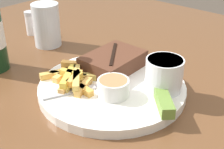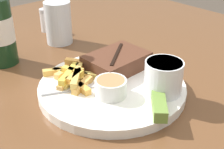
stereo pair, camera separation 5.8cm
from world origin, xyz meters
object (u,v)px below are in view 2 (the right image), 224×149
Objects in this scene: steak_portion at (117,62)px; dipping_sauce_cup at (111,87)px; pickle_spear at (158,105)px; fork_utensil at (74,89)px; coleslaw_cup at (163,76)px; dinner_plate at (112,88)px; drinking_glass at (58,23)px; salt_shaker at (45,20)px; knife_utensil at (103,75)px.

dipping_sauce_cup is at bearing -139.07° from steak_portion.
steak_portion is 0.16m from pickle_spear.
steak_portion is 0.12m from fork_utensil.
fork_utensil is (-0.11, 0.11, -0.03)m from coleslaw_cup.
dinner_plate is 4.08× the size of coleslaw_cup.
pickle_spear is at bearing -41.44° from fork_utensil.
fork_utensil is (-0.07, 0.03, 0.01)m from dinner_plate.
pickle_spear is (0.03, -0.09, -0.01)m from dipping_sauce_cup.
drinking_glass is (0.06, 0.27, 0.04)m from dinner_plate.
knife_utensil is at bearing -102.68° from salt_shaker.
coleslaw_cup is 0.64× the size of drinking_glass.
coleslaw_cup reaches higher than knife_utensil.
dipping_sauce_cup is 0.40× the size of knife_utensil.
fork_utensil is at bearing 128.88° from knife_utensil.
steak_portion reaches higher than fork_utensil.
dipping_sauce_cup is 0.41m from salt_shaker.
pickle_spear is (-0.00, -0.12, 0.02)m from dinner_plate.
drinking_glass is at bearing 23.28° from knife_utensil.
pickle_spear is 1.07× the size of salt_shaker.
steak_portion is 2.19× the size of dipping_sauce_cup.
dipping_sauce_cup is 0.88× the size of salt_shaker.
dinner_plate is 4.92× the size of dipping_sauce_cup.
dipping_sauce_cup is at bearing -135.79° from dinner_plate.
pickle_spear is (-0.05, -0.15, -0.01)m from steak_portion.
coleslaw_cup is 1.21× the size of dipping_sauce_cup.
coleslaw_cup is 0.16m from fork_utensil.
dipping_sauce_cup is at bearing -32.40° from fork_utensil.
coleslaw_cup is 0.36m from drinking_glass.
dinner_plate is 0.28m from drinking_glass.
knife_utensil is (0.07, 0.00, 0.00)m from fork_utensil.
dinner_plate is 4.32× the size of salt_shaker.
dinner_plate is at bearing -102.48° from salt_shaker.
drinking_glass is at bearing 86.97° from fork_utensil.
steak_portion is at bearing 40.93° from dipping_sauce_cup.
coleslaw_cup is at bearing -60.19° from dinner_plate.
drinking_glass reaches higher than salt_shaker.
dipping_sauce_cup is 0.07m from fork_utensil.
salt_shaker reaches higher than dinner_plate.
coleslaw_cup is 0.99× the size of pickle_spear.
dipping_sauce_cup is 0.53× the size of drinking_glass.
dipping_sauce_cup is 0.82× the size of pickle_spear.
dinner_plate is at bearing 88.29° from pickle_spear.
dinner_plate is at bearing -141.19° from steak_portion.
drinking_glass is 1.65× the size of salt_shaker.
pickle_spear is at bearing -108.56° from steak_portion.
salt_shaker is (0.03, 0.33, -0.00)m from steak_portion.
drinking_glass is (0.09, 0.30, 0.02)m from dipping_sauce_cup.
pickle_spear is 0.16m from fork_utensil.
steak_portion reaches higher than knife_utensil.
coleslaw_cup is 0.55× the size of fork_utensil.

